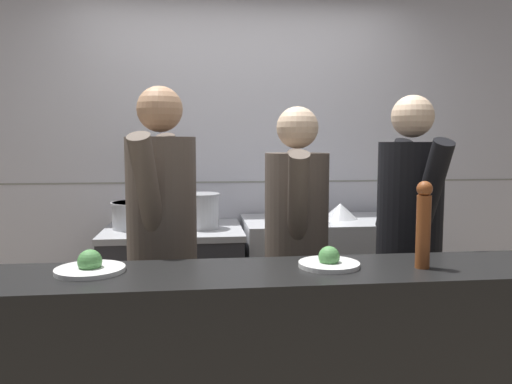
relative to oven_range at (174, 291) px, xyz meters
The scene contains 13 objects.
wall_back_tiled 1.06m from the oven_range, 40.92° to the left, with size 8.00×0.06×2.60m.
oven_range is the anchor object (origin of this frame).
prep_counter 1.08m from the oven_range, ahead, with size 1.21×0.65×0.91m.
stock_pot 0.58m from the oven_range, behind, with size 0.34×0.34×0.18m.
sauce_pot 0.59m from the oven_range, 11.43° to the right, with size 0.26×0.26×0.23m.
mixing_bowl_steel 1.27m from the oven_range, ahead, with size 0.24×0.24×0.11m.
chefs_knife 0.95m from the oven_range, ahead, with size 0.37×0.18×0.02m.
plated_dish_main 1.53m from the oven_range, 100.02° to the right, with size 0.26×0.26×0.09m.
plated_dish_appetiser 1.68m from the oven_range, 64.60° to the right, with size 0.24×0.24×0.09m.
pepper_mill 1.95m from the oven_range, 55.17° to the right, with size 0.06×0.06×0.35m.
chef_head_cook 0.96m from the oven_range, 91.29° to the right, with size 0.42×0.75×1.72m.
chef_sous 1.16m from the oven_range, 50.61° to the right, with size 0.38×0.71×1.63m.
chef_line 1.61m from the oven_range, 31.80° to the right, with size 0.36×0.74×1.69m.
Camera 1 is at (-0.30, -2.22, 1.45)m, focal length 35.00 mm.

